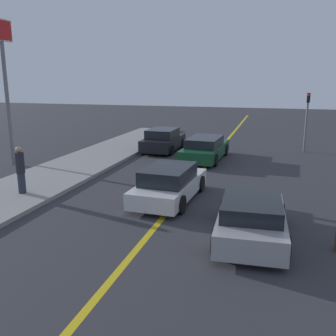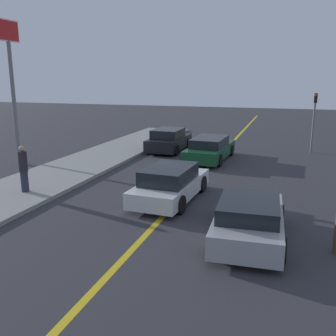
{
  "view_description": "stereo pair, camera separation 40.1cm",
  "coord_description": "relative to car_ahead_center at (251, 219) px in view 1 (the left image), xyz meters",
  "views": [
    {
      "loc": [
        3.32,
        1.48,
        4.41
      ],
      "look_at": [
        -0.09,
        13.32,
        1.44
      ],
      "focal_mm": 40.0,
      "sensor_mm": 36.0,
      "label": 1
    },
    {
      "loc": [
        3.7,
        1.6,
        4.41
      ],
      "look_at": [
        -0.09,
        13.32,
        1.44
      ],
      "focal_mm": 40.0,
      "sensor_mm": 36.0,
      "label": 2
    }
  ],
  "objects": [
    {
      "name": "road_center_line",
      "position": [
        -2.84,
        6.48,
        -0.6
      ],
      "size": [
        0.2,
        60.0,
        0.01
      ],
      "color": "gold",
      "rests_on": "ground_plane"
    },
    {
      "name": "sidewalk_left",
      "position": [
        -9.07,
        4.62,
        -0.53
      ],
      "size": [
        3.59,
        32.29,
        0.15
      ],
      "color": "gray",
      "rests_on": "ground_plane"
    },
    {
      "name": "car_ahead_center",
      "position": [
        0.0,
        0.0,
        0.0
      ],
      "size": [
        2.06,
        4.02,
        1.22
      ],
      "rotation": [
        0.0,
        0.0,
        0.05
      ],
      "color": "#9E9EA3",
      "rests_on": "ground_plane"
    },
    {
      "name": "car_far_distant",
      "position": [
        -3.15,
        2.73,
        0.01
      ],
      "size": [
        2.05,
        4.39,
        1.29
      ],
      "rotation": [
        0.0,
        0.0,
        -0.05
      ],
      "color": "silver",
      "rests_on": "ground_plane"
    },
    {
      "name": "car_parked_left_lot",
      "position": [
        -3.18,
        10.04,
        0.02
      ],
      "size": [
        2.13,
        4.86,
        1.28
      ],
      "rotation": [
        0.0,
        0.0,
        -0.05
      ],
      "color": "#144728",
      "rests_on": "ground_plane"
    },
    {
      "name": "car_oncoming_far",
      "position": [
        -6.13,
        11.82,
        0.06
      ],
      "size": [
        1.99,
        4.01,
        1.39
      ],
      "rotation": [
        0.0,
        0.0,
        -0.02
      ],
      "color": "black",
      "rests_on": "ground_plane"
    },
    {
      "name": "pedestrian_mid_group",
      "position": [
        -8.62,
        1.51,
        0.45
      ],
      "size": [
        0.33,
        0.33,
        1.79
      ],
      "color": "#282D3D",
      "rests_on": "sidewalk_left"
    },
    {
      "name": "traffic_light",
      "position": [
        2.24,
        13.86,
        1.6
      ],
      "size": [
        0.18,
        0.4,
        3.55
      ],
      "color": "slate",
      "rests_on": "ground_plane"
    },
    {
      "name": "roadside_sign",
      "position": [
        -12.57,
        6.03,
        4.44
      ],
      "size": [
        0.2,
        1.56,
        7.2
      ],
      "color": "slate",
      "rests_on": "ground_plane"
    }
  ]
}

